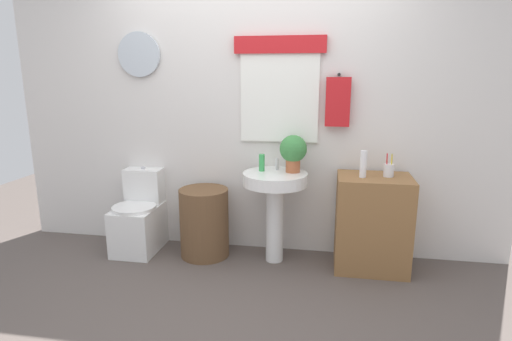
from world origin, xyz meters
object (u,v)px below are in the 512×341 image
laundry_hamper (204,223)px  wooden_cabinet (372,223)px  lotion_bottle (363,164)px  toilet (140,219)px  pedestal_sink (275,194)px  toothbrush_cup (389,170)px  soap_bottle (262,163)px  potted_plant (293,151)px

laundry_hamper → wooden_cabinet: (1.42, 0.00, 0.09)m
wooden_cabinet → lotion_bottle: (-0.10, -0.04, 0.49)m
toilet → wooden_cabinet: (2.04, -0.03, 0.10)m
pedestal_sink → toothbrush_cup: 0.93m
soap_bottle → potted_plant: potted_plant is taller
pedestal_sink → soap_bottle: soap_bottle is taller
laundry_hamper → potted_plant: 1.00m
laundry_hamper → lotion_bottle: size_ratio=2.86×
wooden_cabinet → toilet: bearing=179.1°
laundry_hamper → pedestal_sink: 0.68m
lotion_bottle → toothbrush_cup: lotion_bottle is taller
laundry_hamper → soap_bottle: (0.50, 0.05, 0.54)m
toothbrush_cup → laundry_hamper: bearing=-179.3°
potted_plant → lotion_bottle: potted_plant is taller
toilet → toothbrush_cup: 2.21m
wooden_cabinet → soap_bottle: bearing=176.9°
toilet → wooden_cabinet: size_ratio=0.95×
soap_bottle → toothbrush_cup: toothbrush_cup is taller
potted_plant → lotion_bottle: bearing=-10.2°
potted_plant → toilet: bearing=-178.8°
toilet → soap_bottle: soap_bottle is taller
wooden_cabinet → lotion_bottle: bearing=-158.5°
toilet → lotion_bottle: 2.03m
toilet → soap_bottle: (1.12, 0.02, 0.56)m
pedestal_sink → lotion_bottle: bearing=-3.3°
lotion_bottle → toothbrush_cup: (0.20, 0.06, -0.05)m
potted_plant → laundry_hamper: bearing=-175.5°
toilet → wooden_cabinet: bearing=-0.9°
toothbrush_cup → potted_plant: bearing=177.0°
toothbrush_cup → soap_bottle: bearing=178.3°
laundry_hamper → potted_plant: size_ratio=1.96×
toilet → potted_plant: bearing=1.2°
soap_bottle → lotion_bottle: lotion_bottle is taller
soap_bottle → potted_plant: 0.28m
pedestal_sink → wooden_cabinet: (0.80, 0.00, -0.20)m
laundry_hamper → wooden_cabinet: wooden_cabinet is taller
soap_bottle → wooden_cabinet: bearing=-3.1°
wooden_cabinet → potted_plant: size_ratio=2.52×
wooden_cabinet → potted_plant: (-0.66, 0.06, 0.57)m
toilet → soap_bottle: bearing=1.0°
toothbrush_cup → pedestal_sink: bearing=-178.7°
soap_bottle → toothbrush_cup: (1.02, -0.03, -0.02)m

